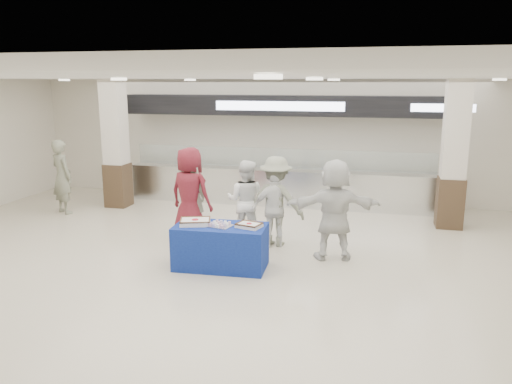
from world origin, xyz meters
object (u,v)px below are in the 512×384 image
(cupcake_tray, at_px, (220,224))
(civilian_white, at_px, (334,209))
(display_table, at_px, (221,247))
(sheet_cake_right, at_px, (249,225))
(soldier_b, at_px, (276,201))
(chef_short, at_px, (275,209))
(civilian_maroon, at_px, (190,193))
(soldier_a, at_px, (191,193))
(chef_tall, at_px, (246,201))
(soldier_bg, at_px, (62,177))
(sheet_cake_left, at_px, (195,221))

(cupcake_tray, height_order, civilian_white, civilian_white)
(display_table, distance_m, civilian_white, 2.12)
(sheet_cake_right, height_order, soldier_b, soldier_b)
(chef_short, bearing_deg, cupcake_tray, 45.44)
(display_table, bearing_deg, civilian_white, 23.47)
(civilian_maroon, bearing_deg, soldier_b, -166.41)
(civilian_maroon, height_order, soldier_a, civilian_maroon)
(chef_tall, relative_size, soldier_b, 0.94)
(soldier_b, bearing_deg, civilian_maroon, 9.01)
(cupcake_tray, bearing_deg, sheet_cake_right, 6.63)
(sheet_cake_right, distance_m, civilian_white, 1.61)
(soldier_a, relative_size, chef_short, 1.24)
(cupcake_tray, relative_size, civilian_maroon, 0.25)
(cupcake_tray, bearing_deg, soldier_bg, 151.26)
(sheet_cake_left, height_order, sheet_cake_right, sheet_cake_left)
(civilian_maroon, bearing_deg, soldier_a, -76.31)
(sheet_cake_left, distance_m, soldier_b, 1.84)
(civilian_maroon, bearing_deg, chef_short, -169.67)
(sheet_cake_left, distance_m, chef_short, 1.76)
(sheet_cake_left, bearing_deg, chef_tall, 73.84)
(cupcake_tray, bearing_deg, display_table, 88.26)
(sheet_cake_left, relative_size, civilian_maroon, 0.32)
(soldier_a, bearing_deg, chef_tall, -152.82)
(chef_tall, bearing_deg, soldier_b, 170.28)
(sheet_cake_right, bearing_deg, cupcake_tray, -173.37)
(display_table, bearing_deg, chef_tall, 86.17)
(soldier_a, height_order, chef_short, soldier_a)
(sheet_cake_left, relative_size, chef_short, 0.40)
(sheet_cake_right, height_order, soldier_bg, soldier_bg)
(civilian_white, bearing_deg, soldier_a, -24.98)
(chef_tall, xyz_separation_m, soldier_b, (0.64, -0.14, 0.06))
(sheet_cake_right, distance_m, chef_tall, 1.64)
(civilian_maroon, height_order, chef_short, civilian_maroon)
(civilian_maroon, relative_size, soldier_b, 1.07)
(display_table, height_order, cupcake_tray, cupcake_tray)
(display_table, distance_m, sheet_cake_right, 0.65)
(chef_short, distance_m, soldier_b, 0.16)
(chef_tall, relative_size, civilian_white, 0.89)
(chef_tall, distance_m, soldier_bg, 4.96)
(chef_short, bearing_deg, sheet_cake_right, 64.03)
(display_table, relative_size, soldier_a, 0.83)
(civilian_maroon, bearing_deg, display_table, 141.15)
(civilian_maroon, height_order, civilian_white, civilian_maroon)
(cupcake_tray, height_order, civilian_maroon, civilian_maroon)
(soldier_a, distance_m, chef_short, 1.79)
(soldier_b, relative_size, soldier_bg, 0.97)
(soldier_bg, bearing_deg, cupcake_tray, 178.93)
(display_table, xyz_separation_m, soldier_bg, (-4.83, 2.61, 0.52))
(civilian_white, height_order, soldier_bg, civilian_white)
(chef_short, bearing_deg, soldier_b, -104.87)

